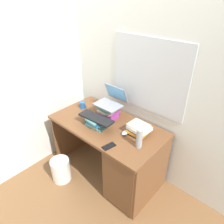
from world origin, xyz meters
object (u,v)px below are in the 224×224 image
object	(u,v)px
computer_mouse	(125,133)
water_bottle	(139,138)
keyboard	(96,118)
cell_phone	(109,146)
book_stack_keyboard_riser	(96,122)
book_stack_tall	(108,111)
wastebasket	(61,170)
desk	(127,161)
book_stack_side	(138,129)
mug	(83,105)
laptop	(111,100)

from	to	relation	value
computer_mouse	water_bottle	size ratio (longest dim) A/B	0.50
keyboard	cell_phone	xyz separation A→B (m)	(0.34, -0.16, -0.11)
book_stack_keyboard_riser	computer_mouse	xyz separation A→B (m)	(0.34, 0.11, -0.03)
book_stack_tall	wastebasket	xyz separation A→B (m)	(-0.24, -0.62, -0.67)
water_bottle	book_stack_keyboard_riser	bearing A→B (deg)	-176.42
desk	book_stack_side	xyz separation A→B (m)	(0.03, 0.12, 0.41)
mug	water_bottle	size ratio (longest dim) A/B	0.52
computer_mouse	wastebasket	distance (m)	1.00
book_stack_keyboard_riser	keyboard	xyz separation A→B (m)	(0.01, -0.00, 0.06)
book_stack_tall	keyboard	distance (m)	0.24
keyboard	cell_phone	bearing A→B (deg)	-28.95
keyboard	mug	distance (m)	0.47
book_stack_tall	book_stack_side	bearing A→B (deg)	-4.35
book_stack_tall	computer_mouse	world-z (taller)	book_stack_tall
water_bottle	wastebasket	xyz separation A→B (m)	(-0.84, -0.41, -0.70)
desk	water_bottle	xyz separation A→B (m)	(0.16, -0.04, 0.45)
book_stack_keyboard_riser	desk	bearing A→B (deg)	11.03
wastebasket	laptop	bearing A→B (deg)	70.57
keyboard	water_bottle	size ratio (longest dim) A/B	2.03
book_stack_keyboard_riser	book_stack_tall	bearing A→B (deg)	99.34
wastebasket	cell_phone	bearing A→B (deg)	19.11
water_bottle	keyboard	bearing A→B (deg)	-176.29
mug	wastebasket	world-z (taller)	mug
book_stack_tall	laptop	bearing A→B (deg)	89.32
book_stack_side	computer_mouse	bearing A→B (deg)	-138.51
keyboard	water_bottle	world-z (taller)	water_bottle
laptop	water_bottle	world-z (taller)	laptop
computer_mouse	mug	bearing A→B (deg)	175.17
keyboard	water_bottle	bearing A→B (deg)	0.06
book_stack_side	keyboard	world-z (taller)	keyboard
desk	laptop	world-z (taller)	laptop
desk	wastebasket	size ratio (longest dim) A/B	4.40
keyboard	water_bottle	distance (m)	0.56
book_stack_tall	cell_phone	distance (m)	0.56
book_stack_keyboard_riser	laptop	bearing A→B (deg)	97.24
book_stack_keyboard_riser	water_bottle	bearing A→B (deg)	3.58
book_stack_tall	computer_mouse	bearing A→B (deg)	-18.68
desk	laptop	distance (m)	0.74
water_bottle	book_stack_side	bearing A→B (deg)	127.24
laptop	wastebasket	distance (m)	1.08
book_stack_tall	laptop	xyz separation A→B (m)	(0.00, 0.06, 0.13)
book_stack_tall	book_stack_side	distance (m)	0.48
desk	book_stack_tall	size ratio (longest dim) A/B	5.66
keyboard	mug	xyz separation A→B (m)	(-0.43, 0.17, -0.07)
desk	book_stack_keyboard_riser	size ratio (longest dim) A/B	5.51
mug	wastebasket	bearing A→B (deg)	-74.73
laptop	computer_mouse	bearing A→B (deg)	-26.94
keyboard	water_bottle	xyz separation A→B (m)	(0.56, 0.04, -0.01)
water_bottle	book_stack_tall	bearing A→B (deg)	161.63
computer_mouse	water_bottle	world-z (taller)	water_bottle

